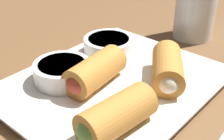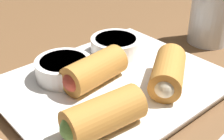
{
  "view_description": "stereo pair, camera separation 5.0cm",
  "coord_description": "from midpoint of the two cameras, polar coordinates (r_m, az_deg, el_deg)",
  "views": [
    {
      "loc": [
        -31.32,
        -23.66,
        26.66
      ],
      "look_at": [
        -3.83,
        0.24,
        5.16
      ],
      "focal_mm": 50.0,
      "sensor_mm": 36.0,
      "label": 1
    },
    {
      "loc": [
        -27.79,
        -27.2,
        26.66
      ],
      "look_at": [
        -3.83,
        0.24,
        5.16
      ],
      "focal_mm": 50.0,
      "sensor_mm": 36.0,
      "label": 2
    }
  ],
  "objects": [
    {
      "name": "dipping_bowl_near",
      "position": [
        0.43,
        -12.34,
        -0.36
      ],
      "size": [
        7.88,
        7.88,
        2.7
      ],
      "color": "white",
      "rests_on": "serving_plate"
    },
    {
      "name": "serving_plate",
      "position": [
        0.43,
        -3.29,
        -2.84
      ],
      "size": [
        29.37,
        23.78,
        1.5
      ],
      "color": "white",
      "rests_on": "table_surface"
    },
    {
      "name": "roll_front_left",
      "position": [
        0.42,
        6.8,
        -0.0
      ],
      "size": [
        9.69,
        8.43,
        4.16
      ],
      "color": "#C68438",
      "rests_on": "serving_plate"
    },
    {
      "name": "roll_front_right",
      "position": [
        0.41,
        -6.87,
        -0.57
      ],
      "size": [
        9.79,
        5.12,
        4.16
      ],
      "color": "#C68438",
      "rests_on": "serving_plate"
    },
    {
      "name": "roll_back_left",
      "position": [
        0.33,
        -3.96,
        -8.67
      ],
      "size": [
        9.78,
        5.02,
        4.16
      ],
      "color": "#C68438",
      "rests_on": "serving_plate"
    },
    {
      "name": "drinking_glass",
      "position": [
        0.59,
        12.69,
        10.95
      ],
      "size": [
        7.32,
        7.32,
        11.27
      ],
      "color": "silver",
      "rests_on": "table_surface"
    },
    {
      "name": "dipping_bowl_far",
      "position": [
        0.49,
        -3.51,
        4.45
      ],
      "size": [
        7.88,
        7.88,
        2.7
      ],
      "color": "white",
      "rests_on": "serving_plate"
    },
    {
      "name": "table_surface",
      "position": [
        0.47,
        0.24,
        -2.8
      ],
      "size": [
        180.0,
        140.0,
        2.0
      ],
      "color": "brown",
      "rests_on": "ground"
    }
  ]
}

